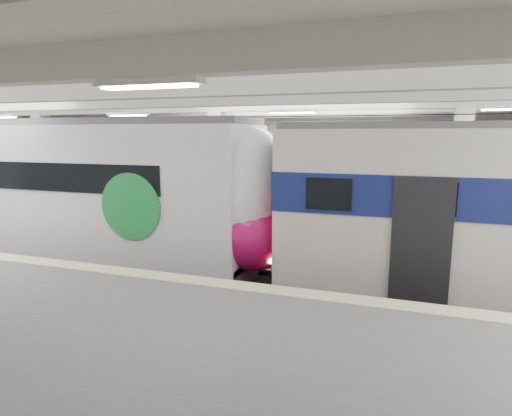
% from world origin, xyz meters
% --- Properties ---
extents(station_hall, '(36.00, 24.00, 5.75)m').
position_xyz_m(station_hall, '(0.00, -1.74, 3.24)').
color(station_hall, black).
rests_on(station_hall, ground).
extents(modern_emu, '(14.71, 3.03, 4.70)m').
position_xyz_m(modern_emu, '(-6.00, -0.00, 2.31)').
color(modern_emu, silver).
rests_on(modern_emu, ground).
extents(far_train, '(13.50, 2.99, 4.32)m').
position_xyz_m(far_train, '(-3.72, 5.50, 2.23)').
color(far_train, silver).
rests_on(far_train, ground).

